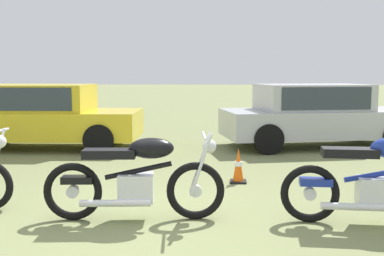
{
  "coord_description": "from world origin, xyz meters",
  "views": [
    {
      "loc": [
        0.96,
        -5.23,
        1.71
      ],
      "look_at": [
        0.42,
        1.83,
        0.87
      ],
      "focal_mm": 44.69,
      "sensor_mm": 36.0,
      "label": 1
    }
  ],
  "objects": [
    {
      "name": "car_silver",
      "position": [
        2.93,
        5.79,
        0.8
      ],
      "size": [
        4.55,
        2.68,
        1.43
      ],
      "rotation": [
        0.0,
        0.0,
        0.23
      ],
      "color": "#B2B5BA",
      "rests_on": "ground"
    },
    {
      "name": "motorcycle_blue",
      "position": [
        2.61,
        0.12,
        0.49
      ],
      "size": [
        2.06,
        0.64,
        1.02
      ],
      "rotation": [
        0.0,
        0.0,
        -0.05
      ],
      "color": "black",
      "rests_on": "ground"
    },
    {
      "name": "ground_plane",
      "position": [
        0.0,
        0.0,
        0.0
      ],
      "size": [
        120.0,
        120.0,
        0.0
      ],
      "primitive_type": "plane",
      "color": "olive"
    },
    {
      "name": "car_yellow",
      "position": [
        -3.17,
        5.09,
        0.8
      ],
      "size": [
        4.22,
        2.02,
        1.43
      ],
      "rotation": [
        0.0,
        0.0,
        0.05
      ],
      "color": "gold",
      "rests_on": "ground"
    },
    {
      "name": "motorcycle_black",
      "position": [
        -0.09,
        0.09,
        0.49
      ],
      "size": [
        2.09,
        0.66,
        1.02
      ],
      "rotation": [
        0.0,
        0.0,
        0.1
      ],
      "color": "black",
      "rests_on": "ground"
    },
    {
      "name": "traffic_cone",
      "position": [
        1.12,
        2.07,
        0.25
      ],
      "size": [
        0.25,
        0.25,
        0.54
      ],
      "color": "#EA590F",
      "rests_on": "ground"
    }
  ]
}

